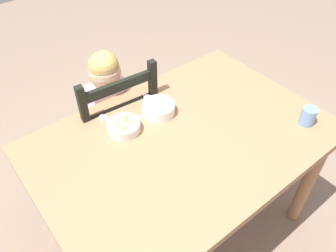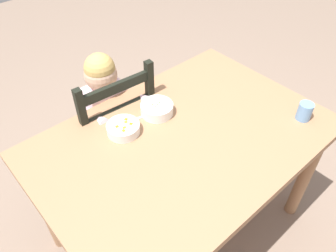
{
  "view_description": "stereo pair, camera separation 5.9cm",
  "coord_description": "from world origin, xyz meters",
  "px_view_note": "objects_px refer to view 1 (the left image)",
  "views": [
    {
      "loc": [
        -0.72,
        -0.79,
        1.82
      ],
      "look_at": [
        -0.04,
        0.06,
        0.81
      ],
      "focal_mm": 35.53,
      "sensor_mm": 36.0,
      "label": 1
    },
    {
      "loc": [
        -0.77,
        -0.75,
        1.82
      ],
      "look_at": [
        -0.04,
        0.06,
        0.81
      ],
      "focal_mm": 35.53,
      "sensor_mm": 36.0,
      "label": 2
    }
  ],
  "objects_px": {
    "bowl_of_peas": "(159,108)",
    "child_figure": "(112,108)",
    "spoon": "(131,120)",
    "dining_table": "(183,153)",
    "bowl_of_carrots": "(124,127)",
    "drinking_cup": "(308,116)",
    "dining_chair": "(115,131)"
  },
  "relations": [
    {
      "from": "spoon",
      "to": "dining_table",
      "type": "bearing_deg",
      "value": -62.92
    },
    {
      "from": "dining_chair",
      "to": "bowl_of_carrots",
      "type": "bearing_deg",
      "value": -107.88
    },
    {
      "from": "dining_chair",
      "to": "drinking_cup",
      "type": "xyz_separation_m",
      "value": [
        0.6,
        -0.79,
        0.33
      ]
    },
    {
      "from": "child_figure",
      "to": "bowl_of_peas",
      "type": "relative_size",
      "value": 6.2
    },
    {
      "from": "child_figure",
      "to": "drinking_cup",
      "type": "bearing_deg",
      "value": -52.64
    },
    {
      "from": "child_figure",
      "to": "drinking_cup",
      "type": "distance_m",
      "value": 1.0
    },
    {
      "from": "dining_chair",
      "to": "bowl_of_carrots",
      "type": "relative_size",
      "value": 6.26
    },
    {
      "from": "bowl_of_carrots",
      "to": "drinking_cup",
      "type": "xyz_separation_m",
      "value": [
        0.7,
        -0.49,
        0.02
      ]
    },
    {
      "from": "dining_table",
      "to": "drinking_cup",
      "type": "relative_size",
      "value": 15.18
    },
    {
      "from": "dining_chair",
      "to": "spoon",
      "type": "distance_m",
      "value": 0.4
    },
    {
      "from": "dining_table",
      "to": "bowl_of_peas",
      "type": "xyz_separation_m",
      "value": [
        0.01,
        0.21,
        0.13
      ]
    },
    {
      "from": "child_figure",
      "to": "bowl_of_peas",
      "type": "xyz_separation_m",
      "value": [
        0.1,
        -0.29,
        0.14
      ]
    },
    {
      "from": "child_figure",
      "to": "bowl_of_peas",
      "type": "distance_m",
      "value": 0.34
    },
    {
      "from": "child_figure",
      "to": "spoon",
      "type": "bearing_deg",
      "value": -98.49
    },
    {
      "from": "dining_table",
      "to": "drinking_cup",
      "type": "bearing_deg",
      "value": -29.19
    },
    {
      "from": "bowl_of_carrots",
      "to": "spoon",
      "type": "height_order",
      "value": "bowl_of_carrots"
    },
    {
      "from": "bowl_of_carrots",
      "to": "spoon",
      "type": "distance_m",
      "value": 0.08
    },
    {
      "from": "bowl_of_peas",
      "to": "spoon",
      "type": "bearing_deg",
      "value": 164.98
    },
    {
      "from": "dining_table",
      "to": "spoon",
      "type": "relative_size",
      "value": 9.68
    },
    {
      "from": "child_figure",
      "to": "spoon",
      "type": "distance_m",
      "value": 0.28
    },
    {
      "from": "bowl_of_peas",
      "to": "child_figure",
      "type": "bearing_deg",
      "value": 109.04
    },
    {
      "from": "spoon",
      "to": "drinking_cup",
      "type": "distance_m",
      "value": 0.83
    },
    {
      "from": "dining_chair",
      "to": "bowl_of_carrots",
      "type": "distance_m",
      "value": 0.44
    },
    {
      "from": "dining_table",
      "to": "dining_chair",
      "type": "distance_m",
      "value": 0.55
    },
    {
      "from": "bowl_of_carrots",
      "to": "drinking_cup",
      "type": "distance_m",
      "value": 0.86
    },
    {
      "from": "dining_table",
      "to": "spoon",
      "type": "height_order",
      "value": "spoon"
    },
    {
      "from": "dining_chair",
      "to": "bowl_of_carrots",
      "type": "height_order",
      "value": "dining_chair"
    },
    {
      "from": "bowl_of_carrots",
      "to": "child_figure",
      "type": "bearing_deg",
      "value": 70.97
    },
    {
      "from": "bowl_of_carrots",
      "to": "spoon",
      "type": "bearing_deg",
      "value": 30.75
    },
    {
      "from": "child_figure",
      "to": "dining_table",
      "type": "bearing_deg",
      "value": -80.1
    },
    {
      "from": "dining_chair",
      "to": "drinking_cup",
      "type": "distance_m",
      "value": 1.05
    },
    {
      "from": "bowl_of_peas",
      "to": "spoon",
      "type": "distance_m",
      "value": 0.15
    }
  ]
}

